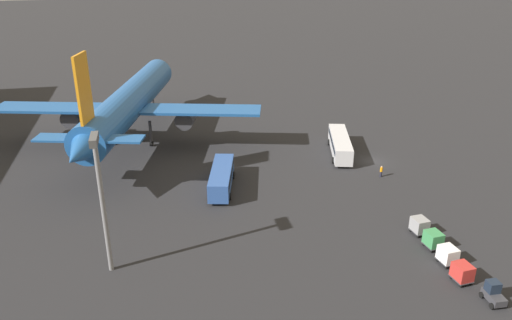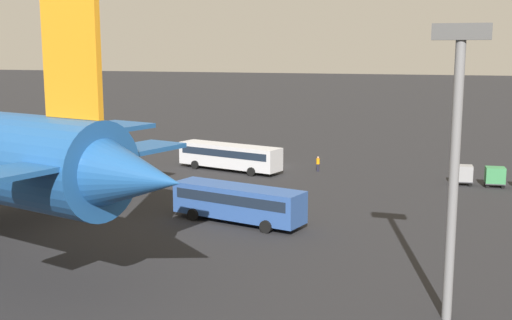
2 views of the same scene
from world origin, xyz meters
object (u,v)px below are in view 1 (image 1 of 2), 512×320
airplane (129,103)px  baggage_tug (494,293)px  shuttle_bus_near (340,143)px  shuttle_bus_far (221,177)px  cargo_cart_grey (420,225)px  cargo_cart_green (433,239)px  cargo_cart_white (448,255)px  worker_person (381,171)px  cargo_cart_red (462,272)px

airplane → baggage_tug: airplane is taller
baggage_tug → shuttle_bus_near: bearing=3.7°
shuttle_bus_far → cargo_cart_grey: bearing=-115.4°
shuttle_bus_far → cargo_cart_green: size_ratio=5.41×
shuttle_bus_far → baggage_tug: shuttle_bus_far is taller
airplane → baggage_tug: bearing=-131.4°
airplane → shuttle_bus_near: size_ratio=3.97×
cargo_cart_green → cargo_cart_grey: size_ratio=1.00×
airplane → cargo_cart_green: (-41.74, -33.70, -6.04)m
shuttle_bus_far → cargo_cart_white: shuttle_bus_far is taller
baggage_tug → worker_person: (28.85, -1.95, -0.07)m
shuttle_bus_near → cargo_cart_white: shuttle_bus_near is taller
shuttle_bus_near → cargo_cart_red: shuttle_bus_near is taller
airplane → cargo_cart_red: size_ratio=24.35×
cargo_cart_green → cargo_cart_white: bearing=177.8°
shuttle_bus_near → baggage_tug: 38.75m
worker_person → cargo_cart_green: 19.34m
shuttle_bus_near → cargo_cart_red: size_ratio=6.14×
airplane → cargo_cart_green: airplane is taller
baggage_tug → worker_person: bearing=-1.4°
airplane → worker_person: bearing=-107.0°
cargo_cart_red → cargo_cart_white: (3.15, -0.30, 0.00)m
shuttle_bus_near → baggage_tug: shuttle_bus_near is taller
airplane → shuttle_bus_near: 36.36m
airplane → cargo_cart_white: (-44.89, -33.58, -6.04)m
airplane → cargo_cart_white: airplane is taller
cargo_cart_grey → baggage_tug: bearing=-176.9°
worker_person → cargo_cart_white: 22.48m
cargo_cart_white → cargo_cart_grey: same height
cargo_cart_white → cargo_cart_red: bearing=174.5°
baggage_tug → cargo_cart_green: baggage_tug is taller
shuttle_bus_near → cargo_cart_green: shuttle_bus_near is taller
shuttle_bus_near → cargo_cart_green: 29.04m
cargo_cart_white → cargo_cart_green: 3.15m
cargo_cart_green → cargo_cart_grey: bearing=-0.8°
worker_person → cargo_cart_green: size_ratio=0.81×
cargo_cart_white → cargo_cart_green: (3.15, -0.12, 0.00)m
baggage_tug → airplane: bearing=36.3°
airplane → cargo_cart_red: bearing=-130.5°
baggage_tug → worker_person: 28.92m
shuttle_bus_near → cargo_cart_grey: shuttle_bus_near is taller
shuttle_bus_far → airplane: bearing=43.9°
cargo_cart_red → cargo_cart_green: size_ratio=1.00×
shuttle_bus_near → cargo_cart_red: bearing=-165.5°
worker_person → cargo_cart_grey: 16.22m
baggage_tug → cargo_cart_grey: size_ratio=1.14×
airplane → shuttle_bus_far: airplane is taller
airplane → baggage_tug: (-51.45, -34.45, -6.29)m
shuttle_bus_far → cargo_cart_red: bearing=-128.5°
cargo_cart_white → cargo_cart_green: same height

